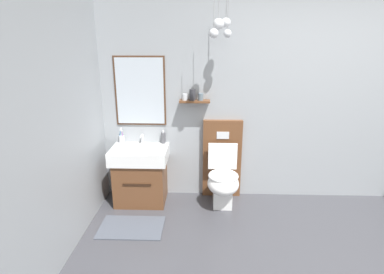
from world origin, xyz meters
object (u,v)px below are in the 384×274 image
at_px(vanity_sink_left, 141,173).
at_px(toothbrush_cup, 122,138).
at_px(toilet, 222,173).
at_px(soap_dispenser, 163,138).

bearing_deg(vanity_sink_left, toothbrush_cup, 145.46).
xyz_separation_m(toilet, toothbrush_cup, (-1.25, 0.16, 0.38)).
bearing_deg(soap_dispenser, toothbrush_cup, -178.84).
relative_size(vanity_sink_left, toilet, 0.70).
relative_size(toilet, soap_dispenser, 5.88).
bearing_deg(vanity_sink_left, toilet, 0.87).
relative_size(vanity_sink_left, soap_dispenser, 4.11).
bearing_deg(soap_dispenser, toilet, -13.11).
height_order(vanity_sink_left, soap_dispenser, soap_dispenser).
bearing_deg(vanity_sink_left, soap_dispenser, 35.07).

